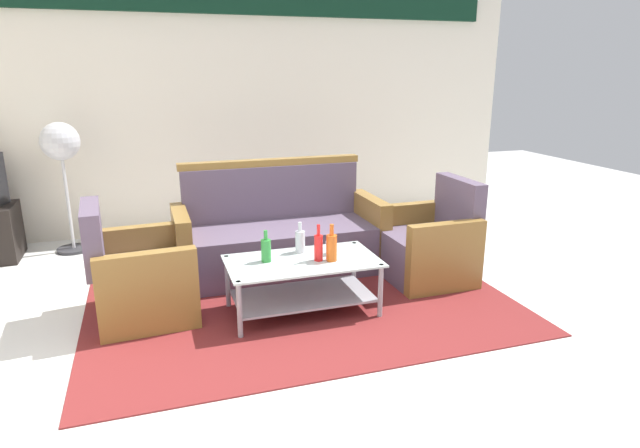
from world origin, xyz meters
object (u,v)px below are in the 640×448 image
Objects in this scene: couch at (280,237)px; bottle_green at (266,250)px; armchair_left at (139,279)px; coffee_table at (302,278)px; bottle_red at (318,247)px; bottle_orange at (332,247)px; pedestal_fan at (61,149)px; armchair_right at (428,246)px; cup at (331,248)px; bottle_clear at (300,241)px.

bottle_green is at bearing 69.65° from couch.
coffee_table is at bearing 71.13° from armchair_left.
bottle_green is at bearing 165.27° from bottle_red.
pedestal_fan is (-1.97, 2.14, 0.50)m from bottle_orange.
bottle_green is at bearing 167.57° from coffee_table.
armchair_right is 1.18m from bottle_red.
couch is 6.59× the size of bottle_orange.
cup is 2.90m from pedestal_fan.
pedestal_fan reaches higher than bottle_orange.
armchair_right is at bearing 86.49° from armchair_left.
bottle_green reaches higher than coffee_table.
pedestal_fan is at bearing 135.18° from cup.
bottle_orange is at bearing -19.96° from bottle_red.
bottle_green is (-0.30, -0.82, 0.18)m from couch.
bottle_clear is at bearing 22.66° from bottle_green.
bottle_orange is at bearing 70.39° from armchair_left.
bottle_clear is (1.17, -0.13, 0.21)m from armchair_left.
bottle_green is at bearing -179.14° from cup.
armchair_left is at bearing 164.57° from bottle_red.
armchair_right is (2.35, 0.01, 0.00)m from armchair_left.
bottle_clear is at bearing 109.21° from bottle_red.
couch is 1.32m from armchair_left.
bottle_green is (-0.25, 0.06, 0.23)m from coffee_table.
armchair_right is 3.11× the size of bottle_orange.
bottle_red is (0.11, -0.04, 0.24)m from coffee_table.
couch is at bearing 69.95° from bottle_green.
bottle_orange is at bearing -47.31° from pedestal_fan.
bottle_red is 0.09m from bottle_orange.
bottle_red is 0.18m from cup.
couch is 1.64× the size of coffee_table.
coffee_table is 4.72× the size of bottle_green.
bottle_red is 2.87m from pedestal_fan.
coffee_table is 4.02× the size of bottle_orange.
pedestal_fan is (-1.88, 2.11, 0.50)m from bottle_red.
bottle_clear is at bearing 96.24° from armchair_right.
coffee_table is 11.00× the size of cup.
pedestal_fan is at bearing 133.74° from bottle_clear.
armchair_left is 1.18m from coffee_table.
couch reaches higher than cup.
bottle_orange is at bearing -19.82° from coffee_table.
bottle_clear reaches higher than cup.
coffee_table is 4.67× the size of bottle_clear.
bottle_red is at bearing 107.37° from armchair_right.
bottle_clear is at bearing 123.41° from bottle_orange.
bottle_orange is (0.20, -0.07, 0.24)m from coffee_table.
cup reaches higher than coffee_table.
couch is 1.42× the size of pedestal_fan.
pedestal_fan reaches higher than couch.
bottle_orange is (-1.01, -0.39, 0.23)m from armchair_right.
armchair_left is 1.41m from bottle_orange.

